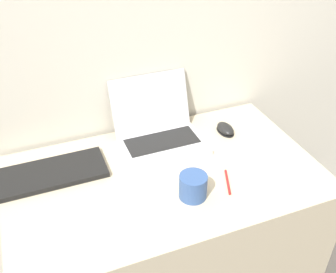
{
  "coord_description": "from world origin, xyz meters",
  "views": [
    {
      "loc": [
        -0.41,
        -0.72,
        1.68
      ],
      "look_at": [
        0.06,
        0.45,
        0.81
      ],
      "focal_mm": 42.0,
      "sensor_mm": 36.0,
      "label": 1
    }
  ],
  "objects_px": {
    "drink_cup": "(193,186)",
    "pen": "(228,182)",
    "laptop": "(158,129)",
    "external_keyboard": "(50,174)",
    "computer_mouse": "(225,129)"
  },
  "relations": [
    {
      "from": "drink_cup",
      "to": "pen",
      "type": "height_order",
      "value": "drink_cup"
    },
    {
      "from": "drink_cup",
      "to": "computer_mouse",
      "type": "relative_size",
      "value": 0.93
    },
    {
      "from": "drink_cup",
      "to": "external_keyboard",
      "type": "xyz_separation_m",
      "value": [
        -0.45,
        0.3,
        -0.04
      ]
    },
    {
      "from": "laptop",
      "to": "external_keyboard",
      "type": "xyz_separation_m",
      "value": [
        -0.46,
        -0.07,
        -0.05
      ]
    },
    {
      "from": "external_keyboard",
      "to": "pen",
      "type": "relative_size",
      "value": 3.34
    },
    {
      "from": "laptop",
      "to": "drink_cup",
      "type": "bearing_deg",
      "value": -91.32
    },
    {
      "from": "external_keyboard",
      "to": "pen",
      "type": "bearing_deg",
      "value": -25.03
    },
    {
      "from": "computer_mouse",
      "to": "drink_cup",
      "type": "bearing_deg",
      "value": -133.53
    },
    {
      "from": "laptop",
      "to": "external_keyboard",
      "type": "relative_size",
      "value": 0.81
    },
    {
      "from": "computer_mouse",
      "to": "external_keyboard",
      "type": "xyz_separation_m",
      "value": [
        -0.75,
        -0.02,
        -0.0
      ]
    },
    {
      "from": "pen",
      "to": "laptop",
      "type": "bearing_deg",
      "value": 111.81
    },
    {
      "from": "laptop",
      "to": "drink_cup",
      "type": "xyz_separation_m",
      "value": [
        -0.01,
        -0.36,
        -0.01
      ]
    },
    {
      "from": "external_keyboard",
      "to": "computer_mouse",
      "type": "bearing_deg",
      "value": 1.55
    },
    {
      "from": "pen",
      "to": "drink_cup",
      "type": "bearing_deg",
      "value": -173.83
    },
    {
      "from": "drink_cup",
      "to": "pen",
      "type": "distance_m",
      "value": 0.15
    }
  ]
}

